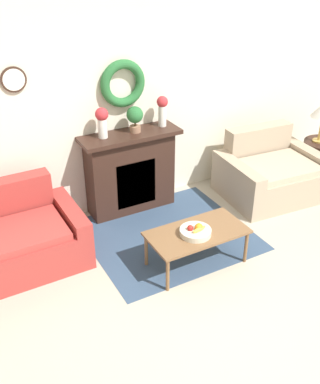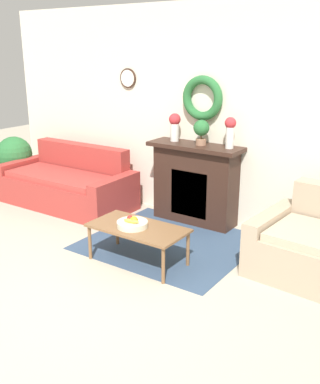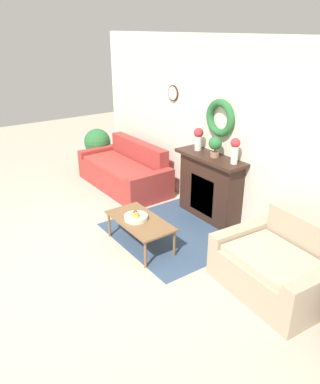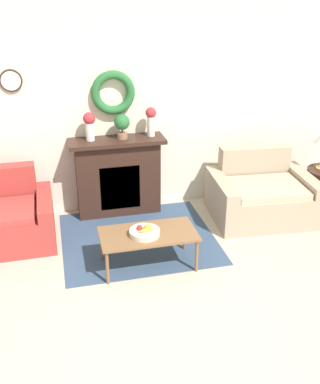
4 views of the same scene
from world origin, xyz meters
TOP-DOWN VIEW (x-y plane):
  - ground_plane at (0.00, 0.00)m, footprint 16.00×16.00m
  - floor_rug at (0.03, 1.79)m, footprint 1.80×1.63m
  - wall_back at (-0.00, 2.75)m, footprint 6.80×0.17m
  - fireplace at (-0.08, 2.55)m, footprint 1.21×0.41m
  - loveseat_right at (1.71, 2.00)m, footprint 1.35×1.09m
  - coffee_table at (0.03, 1.19)m, footprint 1.02×0.53m
  - fruit_bowl at (-0.02, 1.16)m, footprint 0.32×0.32m
  - vase_on_mantel_left at (-0.40, 2.55)m, footprint 0.15×0.15m
  - vase_on_mantel_right at (0.37, 2.55)m, footprint 0.14×0.14m
  - potted_plant_on_mantel at (-0.01, 2.53)m, footprint 0.19×0.19m

SIDE VIEW (x-z plane):
  - ground_plane at x=0.00m, z-range 0.00..0.00m
  - floor_rug at x=0.03m, z-range 0.00..0.01m
  - loveseat_right at x=1.71m, z-range -0.12..0.71m
  - coffee_table at x=0.03m, z-range 0.16..0.56m
  - fruit_bowl at x=-0.02m, z-range 0.38..0.50m
  - fireplace at x=-0.08m, z-range 0.01..1.03m
  - potted_plant_on_mantel at x=-0.01m, z-range 1.05..1.36m
  - vase_on_mantel_left at x=-0.40m, z-range 1.05..1.40m
  - vase_on_mantel_right at x=0.37m, z-range 1.05..1.42m
  - wall_back at x=0.00m, z-range 0.01..2.71m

